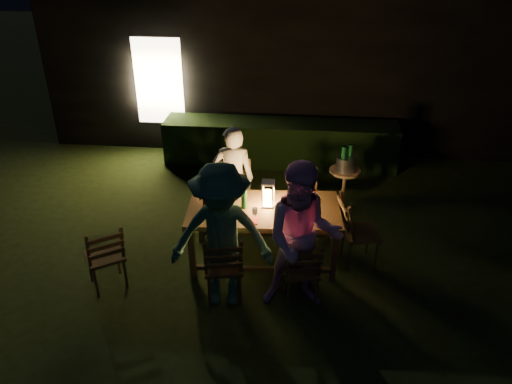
# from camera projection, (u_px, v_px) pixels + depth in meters

# --- Properties ---
(garden_envelope) EXTENTS (40.00, 40.00, 3.20)m
(garden_envelope) POSITION_uv_depth(u_px,v_px,m) (310.00, 49.00, 10.62)
(garden_envelope) COLOR black
(garden_envelope) RESTS_ON ground
(dining_table) EXTENTS (1.97, 1.06, 0.80)m
(dining_table) POSITION_uv_depth(u_px,v_px,m) (264.00, 213.00, 6.32)
(dining_table) COLOR #462E17
(dining_table) RESTS_ON ground
(chair_near_left) EXTENTS (0.52, 0.54, 0.98)m
(chair_near_left) POSITION_uv_depth(u_px,v_px,m) (224.00, 277.00, 5.87)
(chair_near_left) COLOR #462E17
(chair_near_left) RESTS_ON ground
(chair_near_right) EXTENTS (0.48, 0.50, 0.91)m
(chair_near_right) POSITION_uv_depth(u_px,v_px,m) (300.00, 280.00, 5.85)
(chair_near_right) COLOR #462E17
(chair_near_right) RESTS_ON ground
(chair_far_left) EXTENTS (0.48, 0.51, 1.05)m
(chair_far_left) POSITION_uv_depth(u_px,v_px,m) (234.00, 209.00, 7.21)
(chair_far_left) COLOR #462E17
(chair_far_left) RESTS_ON ground
(chair_far_right) EXTENTS (0.48, 0.50, 0.93)m
(chair_far_right) POSITION_uv_depth(u_px,v_px,m) (303.00, 213.00, 7.19)
(chair_far_right) COLOR #462E17
(chair_far_right) RESTS_ON ground
(chair_end) EXTENTS (0.56, 0.53, 1.00)m
(chair_end) POSITION_uv_depth(u_px,v_px,m) (358.00, 243.00, 6.48)
(chair_end) COLOR #462E17
(chair_end) RESTS_ON ground
(chair_spare) EXTENTS (0.61, 0.62, 0.96)m
(chair_spare) POSITION_uv_depth(u_px,v_px,m) (107.00, 267.00, 6.05)
(chair_spare) COLOR #462E17
(chair_spare) RESTS_ON ground
(person_house_side) EXTENTS (0.59, 0.41, 1.57)m
(person_house_side) POSITION_uv_depth(u_px,v_px,m) (233.00, 179.00, 7.02)
(person_house_side) COLOR beige
(person_house_side) RESTS_ON ground
(person_opp_right) EXTENTS (0.92, 0.74, 1.81)m
(person_opp_right) POSITION_uv_depth(u_px,v_px,m) (303.00, 238.00, 5.50)
(person_opp_right) COLOR #E79FD5
(person_opp_right) RESTS_ON ground
(person_opp_left) EXTENTS (1.19, 0.73, 1.79)m
(person_opp_left) POSITION_uv_depth(u_px,v_px,m) (222.00, 237.00, 5.53)
(person_opp_left) COLOR #31634B
(person_opp_left) RESTS_ON ground
(lantern) EXTENTS (0.16, 0.16, 0.35)m
(lantern) POSITION_uv_depth(u_px,v_px,m) (268.00, 195.00, 6.25)
(lantern) COLOR white
(lantern) RESTS_ON dining_table
(plate_far_left) EXTENTS (0.25, 0.25, 0.01)m
(plate_far_left) POSITION_uv_depth(u_px,v_px,m) (222.00, 198.00, 6.49)
(plate_far_left) COLOR white
(plate_far_left) RESTS_ON dining_table
(plate_near_left) EXTENTS (0.25, 0.25, 0.01)m
(plate_near_left) POSITION_uv_depth(u_px,v_px,m) (219.00, 216.00, 6.11)
(plate_near_left) COLOR white
(plate_near_left) RESTS_ON dining_table
(plate_far_right) EXTENTS (0.25, 0.25, 0.01)m
(plate_far_right) POSITION_uv_depth(u_px,v_px,m) (299.00, 200.00, 6.46)
(plate_far_right) COLOR white
(plate_far_right) RESTS_ON dining_table
(plate_near_right) EXTENTS (0.25, 0.25, 0.01)m
(plate_near_right) POSITION_uv_depth(u_px,v_px,m) (300.00, 217.00, 6.07)
(plate_near_right) COLOR white
(plate_near_right) RESTS_ON dining_table
(wineglass_a) EXTENTS (0.06, 0.06, 0.18)m
(wineglass_a) POSITION_uv_depth(u_px,v_px,m) (241.00, 191.00, 6.50)
(wineglass_a) COLOR #59070F
(wineglass_a) RESTS_ON dining_table
(wineglass_b) EXTENTS (0.06, 0.06, 0.18)m
(wineglass_b) POSITION_uv_depth(u_px,v_px,m) (205.00, 206.00, 6.16)
(wineglass_b) COLOR #59070F
(wineglass_b) RESTS_ON dining_table
(wineglass_c) EXTENTS (0.06, 0.06, 0.18)m
(wineglass_c) POSITION_uv_depth(u_px,v_px,m) (288.00, 214.00, 5.99)
(wineglass_c) COLOR #59070F
(wineglass_c) RESTS_ON dining_table
(wineglass_d) EXTENTS (0.06, 0.06, 0.18)m
(wineglass_d) POSITION_uv_depth(u_px,v_px,m) (313.00, 196.00, 6.38)
(wineglass_d) COLOR #59070F
(wineglass_d) RESTS_ON dining_table
(wineglass_e) EXTENTS (0.06, 0.06, 0.18)m
(wineglass_e) POSITION_uv_depth(u_px,v_px,m) (255.00, 214.00, 5.98)
(wineglass_e) COLOR silver
(wineglass_e) RESTS_ON dining_table
(bottle_table) EXTENTS (0.07, 0.07, 0.28)m
(bottle_table) POSITION_uv_depth(u_px,v_px,m) (244.00, 198.00, 6.22)
(bottle_table) COLOR #0F471E
(bottle_table) RESTS_ON dining_table
(napkin_left) EXTENTS (0.18, 0.14, 0.01)m
(napkin_left) POSITION_uv_depth(u_px,v_px,m) (251.00, 221.00, 6.01)
(napkin_left) COLOR red
(napkin_left) RESTS_ON dining_table
(napkin_right) EXTENTS (0.18, 0.14, 0.01)m
(napkin_right) POSITION_uv_depth(u_px,v_px,m) (309.00, 221.00, 6.00)
(napkin_right) COLOR red
(napkin_right) RESTS_ON dining_table
(phone) EXTENTS (0.14, 0.07, 0.01)m
(phone) POSITION_uv_depth(u_px,v_px,m) (212.00, 219.00, 6.04)
(phone) COLOR black
(phone) RESTS_ON dining_table
(side_table) EXTENTS (0.48, 0.48, 0.64)m
(side_table) POSITION_uv_depth(u_px,v_px,m) (345.00, 174.00, 7.63)
(side_table) COLOR brown
(side_table) RESTS_ON ground
(ice_bucket) EXTENTS (0.30, 0.30, 0.22)m
(ice_bucket) POSITION_uv_depth(u_px,v_px,m) (346.00, 163.00, 7.54)
(ice_bucket) COLOR #A5A8AD
(ice_bucket) RESTS_ON side_table
(bottle_bucket_a) EXTENTS (0.07, 0.07, 0.32)m
(bottle_bucket_a) POSITION_uv_depth(u_px,v_px,m) (343.00, 161.00, 7.48)
(bottle_bucket_a) COLOR #0F471E
(bottle_bucket_a) RESTS_ON side_table
(bottle_bucket_b) EXTENTS (0.07, 0.07, 0.32)m
(bottle_bucket_b) POSITION_uv_depth(u_px,v_px,m) (349.00, 159.00, 7.55)
(bottle_bucket_b) COLOR #0F471E
(bottle_bucket_b) RESTS_ON side_table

